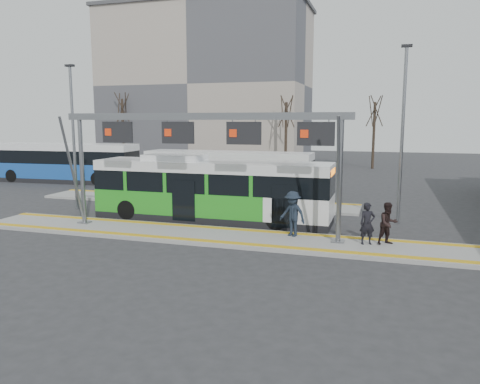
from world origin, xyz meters
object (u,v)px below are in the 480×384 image
object	(u,v)px
hero_bus	(211,191)
passenger_a	(367,224)
gantry	(202,138)
passenger_b	(388,223)
passenger_c	(293,214)

from	to	relation	value
hero_bus	passenger_a	bearing A→B (deg)	-21.72
gantry	hero_bus	world-z (taller)	gantry
hero_bus	passenger_a	distance (m)	8.39
gantry	hero_bus	bearing A→B (deg)	104.42
hero_bus	passenger_b	xyz separation A→B (m)	(8.57, -2.86, -0.52)
passenger_a	passenger_b	xyz separation A→B (m)	(0.79, 0.23, 0.01)
passenger_b	passenger_c	bearing A→B (deg)	142.18
passenger_a	hero_bus	bearing A→B (deg)	137.83
hero_bus	passenger_a	world-z (taller)	hero_bus
passenger_b	passenger_c	size ratio (longest dim) A/B	0.88
passenger_a	passenger_c	world-z (taller)	passenger_c
hero_bus	passenger_c	size ratio (longest dim) A/B	6.26
gantry	passenger_b	world-z (taller)	gantry
passenger_a	passenger_b	size ratio (longest dim) A/B	0.99
hero_bus	passenger_c	distance (m)	5.41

